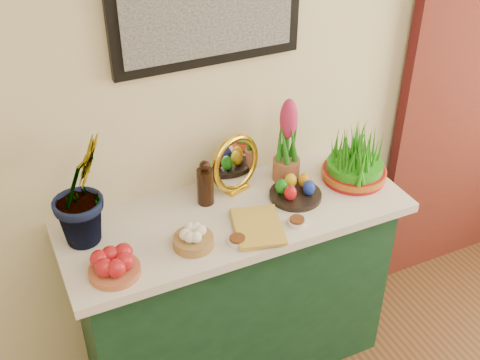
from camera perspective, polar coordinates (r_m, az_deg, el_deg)
name	(u,v)px	position (r m, az deg, el deg)	size (l,w,h in m)	color
sideboard	(235,295)	(2.71, -0.46, -10.83)	(1.30, 0.45, 0.85)	#153C23
tablecloth	(235,215)	(2.42, -0.50, -3.33)	(1.40, 0.55, 0.04)	silver
hyacinth_green	(78,175)	(2.19, -15.11, 0.50)	(0.28, 0.24, 0.56)	#1E7117
apple_bowl	(114,265)	(2.14, -11.88, -7.93)	(0.21, 0.21, 0.09)	#AB5937
garlic_basket	(193,238)	(2.22, -4.47, -5.53)	(0.16, 0.16, 0.08)	olive
vinegar_cruet	(205,185)	(2.41, -3.31, -0.43)	(0.07, 0.07, 0.20)	black
mirror	(236,164)	(2.46, -0.43, 1.51)	(0.26, 0.14, 0.25)	gold
book	(234,229)	(2.29, -0.57, -4.66)	(0.17, 0.24, 0.03)	gold
spice_dish_left	(237,241)	(2.24, -0.26, -5.76)	(0.07, 0.07, 0.03)	silver
spice_dish_right	(297,222)	(2.34, 5.42, -3.95)	(0.07, 0.07, 0.03)	silver
egg_plate	(295,191)	(2.47, 5.27, -1.00)	(0.28, 0.28, 0.09)	black
hyacinth_pink	(287,144)	(2.51, 4.51, 3.40)	(0.12, 0.12, 0.38)	#955136
wheatgrass_sabzeh	(356,159)	(2.59, 10.90, 1.94)	(0.28, 0.28, 0.23)	maroon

